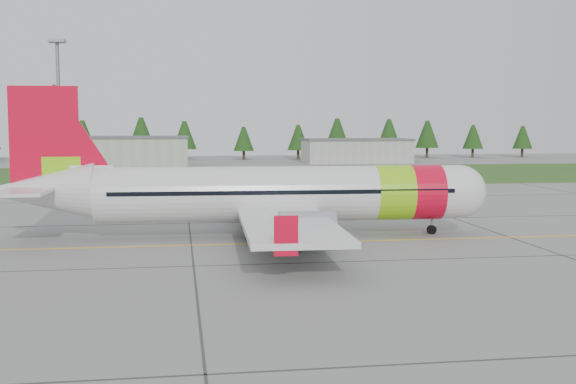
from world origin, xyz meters
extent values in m
plane|color=gray|center=(0.00, 0.00, 0.00)|extent=(320.00, 320.00, 0.00)
cylinder|color=silver|center=(-7.74, 11.06, 3.46)|extent=(29.13, 5.43, 4.35)
sphere|color=silver|center=(6.74, 10.52, 3.46)|extent=(4.35, 4.35, 4.35)
cone|color=silver|center=(-26.12, 11.76, 3.85)|extent=(7.96, 4.64, 4.35)
cube|color=black|center=(7.07, 10.51, 3.85)|extent=(1.89, 2.96, 0.62)
cylinder|color=#86D510|center=(1.17, 10.73, 3.46)|extent=(3.06, 4.53, 4.43)
cylinder|color=red|center=(3.84, 10.63, 3.46)|extent=(2.62, 4.52, 4.43)
cube|color=silver|center=(-8.30, 11.09, 2.23)|extent=(7.47, 35.88, 0.40)
cube|color=red|center=(-8.75, 28.84, 2.84)|extent=(1.34, 0.25, 2.23)
cube|color=red|center=(-10.08, -6.58, 2.84)|extent=(1.34, 0.25, 2.23)
cylinder|color=gray|center=(-6.40, 17.15, 1.62)|extent=(4.10, 2.49, 2.34)
cylinder|color=gray|center=(-6.86, 4.90, 1.62)|extent=(4.10, 2.49, 2.34)
cube|color=red|center=(-25.90, 11.75, 7.58)|extent=(5.14, 0.59, 8.47)
cube|color=#86D510|center=(-24.67, 11.70, 5.13)|extent=(2.91, 0.58, 2.68)
cube|color=silver|center=(-26.68, 11.78, 4.12)|extent=(4.05, 12.94, 0.25)
cylinder|color=slate|center=(4.51, 10.60, 0.78)|extent=(0.20, 0.20, 1.56)
cylinder|color=black|center=(4.51, 10.60, 0.38)|extent=(0.77, 0.34, 0.76)
cylinder|color=slate|center=(-9.30, 14.25, 1.06)|extent=(0.25, 0.25, 2.12)
cylinder|color=black|center=(-9.74, 14.26, 0.58)|extent=(1.18, 0.54, 1.16)
cylinder|color=slate|center=(-9.53, 8.01, 1.06)|extent=(0.25, 0.25, 2.12)
cylinder|color=black|center=(-9.98, 8.03, 0.58)|extent=(1.18, 0.54, 1.16)
imported|color=silver|center=(-18.23, 51.15, 2.40)|extent=(1.73, 1.64, 4.80)
cube|color=#30561E|center=(0.00, 82.00, 0.01)|extent=(320.00, 50.00, 0.03)
cube|color=gold|center=(0.00, 8.00, 0.01)|extent=(120.00, 0.25, 0.02)
cube|color=#A8A8A3|center=(-30.00, 110.00, 3.00)|extent=(32.00, 14.00, 6.00)
cube|color=#A8A8A3|center=(25.00, 118.00, 2.60)|extent=(24.00, 12.00, 5.20)
cylinder|color=slate|center=(-32.00, 58.00, 10.00)|extent=(0.50, 0.50, 20.00)
camera|label=1|loc=(-15.84, -45.22, 8.94)|focal=45.00mm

